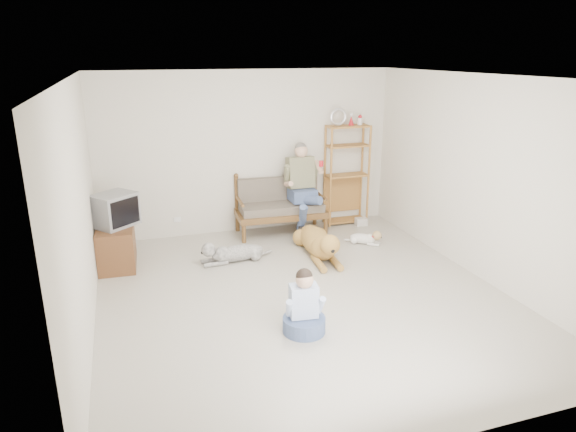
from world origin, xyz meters
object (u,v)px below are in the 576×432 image
object	(u,v)px
etagere	(347,174)
golden_retriever	(319,243)
loveseat	(280,205)
tv_stand	(116,246)

from	to	relation	value
etagere	golden_retriever	distance (m)	1.84
golden_retriever	loveseat	bearing A→B (deg)	105.10
golden_retriever	etagere	bearing A→B (deg)	56.81
loveseat	tv_stand	world-z (taller)	loveseat
loveseat	golden_retriever	distance (m)	1.29
loveseat	etagere	bearing A→B (deg)	8.04
loveseat	etagere	world-z (taller)	etagere
loveseat	etagere	xyz separation A→B (m)	(1.27, 0.11, 0.42)
loveseat	tv_stand	xyz separation A→B (m)	(-2.67, -0.66, -0.19)
loveseat	tv_stand	size ratio (longest dim) A/B	1.66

